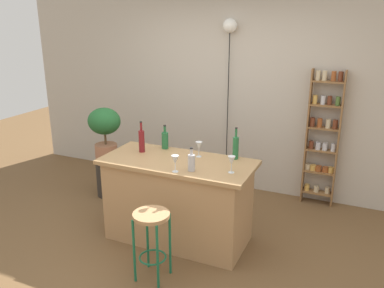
{
  "coord_description": "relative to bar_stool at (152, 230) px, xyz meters",
  "views": [
    {
      "loc": [
        1.71,
        -3.18,
        2.34
      ],
      "look_at": [
        0.05,
        0.55,
        1.01
      ],
      "focal_mm": 37.67,
      "sensor_mm": 36.0,
      "label": 1
    }
  ],
  "objects": [
    {
      "name": "bottle_olive_oil",
      "position": [
        0.16,
        0.51,
        0.5
      ],
      "size": [
        0.07,
        0.07,
        0.23
      ],
      "color": "#B2B2B7",
      "rests_on": "kitchen_counter"
    },
    {
      "name": "bar_stool",
      "position": [
        0.0,
        0.0,
        0.0
      ],
      "size": [
        0.33,
        0.33,
        0.66
      ],
      "color": "#196642",
      "rests_on": "ground"
    },
    {
      "name": "bottle_spirits_clear",
      "position": [
        0.44,
        1.0,
        0.54
      ],
      "size": [
        0.06,
        0.06,
        0.34
      ],
      "color": "#236638",
      "rests_on": "kitchen_counter"
    },
    {
      "name": "ground",
      "position": [
        -0.08,
        0.41,
        -0.49
      ],
      "size": [
        12.0,
        12.0,
        0.0
      ],
      "primitive_type": "plane",
      "color": "brown"
    },
    {
      "name": "wine_glass_center",
      "position": [
        0.53,
        0.62,
        0.53
      ],
      "size": [
        0.07,
        0.07,
        0.16
      ],
      "color": "silver",
      "rests_on": "kitchen_counter"
    },
    {
      "name": "pendant_globe_light",
      "position": [
        -0.08,
        2.25,
        1.65
      ],
      "size": [
        0.18,
        0.18,
        2.29
      ],
      "color": "black",
      "rests_on": "ground"
    },
    {
      "name": "spice_shelf",
      "position": [
        1.17,
        2.23,
        0.39
      ],
      "size": [
        0.39,
        0.14,
        1.72
      ],
      "color": "olive",
      "rests_on": "ground"
    },
    {
      "name": "bottle_wine_red",
      "position": [
        -0.56,
        0.8,
        0.54
      ],
      "size": [
        0.06,
        0.06,
        0.34
      ],
      "color": "maroon",
      "rests_on": "kitchen_counter"
    },
    {
      "name": "plant_stool",
      "position": [
        -1.43,
        1.33,
        -0.26
      ],
      "size": [
        0.3,
        0.3,
        0.46
      ],
      "primitive_type": "cylinder",
      "color": "#2D2823",
      "rests_on": "ground"
    },
    {
      "name": "back_wall",
      "position": [
        -0.08,
        2.36,
        0.91
      ],
      "size": [
        6.4,
        0.1,
        2.8
      ],
      "primitive_type": "cube",
      "color": "#BCB2A3",
      "rests_on": "ground"
    },
    {
      "name": "wine_glass_left",
      "position": [
        0.03,
        0.42,
        0.53
      ],
      "size": [
        0.07,
        0.07,
        0.16
      ],
      "color": "silver",
      "rests_on": "kitchen_counter"
    },
    {
      "name": "wine_glass_right",
      "position": [
        0.07,
        0.91,
        0.53
      ],
      "size": [
        0.07,
        0.07,
        0.16
      ],
      "color": "silver",
      "rests_on": "kitchen_counter"
    },
    {
      "name": "potted_plant",
      "position": [
        -1.43,
        1.33,
        0.42
      ],
      "size": [
        0.43,
        0.39,
        0.74
      ],
      "color": "#A86B4C",
      "rests_on": "plant_stool"
    },
    {
      "name": "bottle_soda_blue",
      "position": [
        -0.38,
        1.0,
        0.52
      ],
      "size": [
        0.07,
        0.07,
        0.27
      ],
      "color": "#236638",
      "rests_on": "kitchen_counter"
    },
    {
      "name": "kitchen_counter",
      "position": [
        -0.08,
        0.71,
        -0.03
      ],
      "size": [
        1.58,
        0.73,
        0.9
      ],
      "color": "tan",
      "rests_on": "ground"
    }
  ]
}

